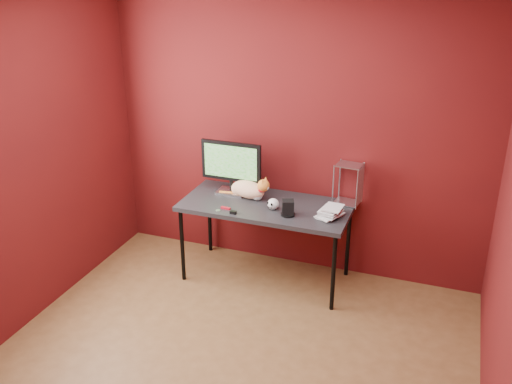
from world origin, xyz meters
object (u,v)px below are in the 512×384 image
(cat, at_px, (248,189))
(speaker, at_px, (288,209))
(desk, at_px, (266,209))
(book_stack, at_px, (326,159))
(monitor, at_px, (231,165))
(skull_mug, at_px, (273,204))

(cat, bearing_deg, speaker, -12.93)
(desk, relative_size, book_stack, 1.49)
(desk, distance_m, monitor, 0.52)
(book_stack, bearing_deg, desk, 176.19)
(cat, bearing_deg, skull_mug, -14.42)
(book_stack, bearing_deg, cat, 171.01)
(monitor, xyz_separation_m, speaker, (0.63, -0.29, -0.21))
(desk, bearing_deg, cat, 158.03)
(cat, distance_m, speaker, 0.51)
(speaker, bearing_deg, desk, 127.43)
(monitor, relative_size, skull_mug, 5.16)
(skull_mug, relative_size, book_stack, 0.11)
(desk, xyz_separation_m, monitor, (-0.38, 0.13, 0.33))
(book_stack, bearing_deg, speaker, -155.63)
(skull_mug, height_order, speaker, speaker)
(monitor, bearing_deg, cat, -14.69)
(desk, height_order, book_stack, book_stack)
(desk, height_order, monitor, monitor)
(skull_mug, bearing_deg, desk, 161.40)
(monitor, bearing_deg, skull_mug, -24.14)
(monitor, relative_size, speaker, 4.13)
(desk, height_order, speaker, speaker)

